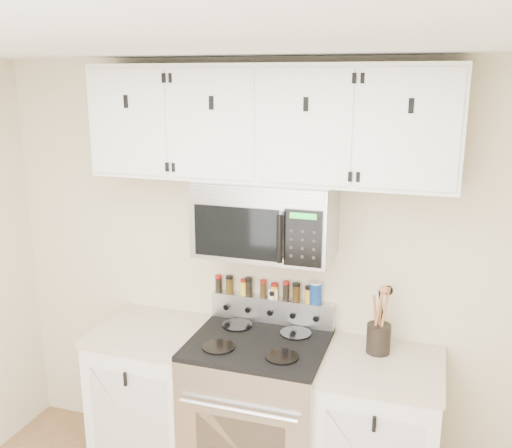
{
  "coord_description": "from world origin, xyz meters",
  "views": [
    {
      "loc": [
        0.9,
        -1.38,
        2.39
      ],
      "look_at": [
        -0.02,
        1.45,
        1.62
      ],
      "focal_mm": 40.0,
      "sensor_mm": 36.0,
      "label": 1
    }
  ],
  "objects": [
    {
      "name": "ceiling",
      "position": [
        0.0,
        0.0,
        2.5
      ],
      "size": [
        3.5,
        3.5,
        0.01
      ],
      "primitive_type": "cube",
      "color": "white",
      "rests_on": "back_wall"
    },
    {
      "name": "upper_cabinets",
      "position": [
        -0.0,
        1.58,
        2.15
      ],
      "size": [
        2.0,
        0.35,
        0.62
      ],
      "color": "white",
      "rests_on": "back_wall"
    },
    {
      "name": "spice_jar_7",
      "position": [
        0.08,
        1.71,
        1.16
      ],
      "size": [
        0.04,
        0.04,
        0.11
      ],
      "color": "black",
      "rests_on": "range"
    },
    {
      "name": "spice_jar_9",
      "position": [
        0.22,
        1.71,
        1.15
      ],
      "size": [
        0.04,
        0.04,
        0.1
      ],
      "color": "gold",
      "rests_on": "range"
    },
    {
      "name": "spice_jar_2",
      "position": [
        -0.18,
        1.71,
        1.15
      ],
      "size": [
        0.04,
        0.04,
        0.1
      ],
      "color": "yellow",
      "rests_on": "range"
    },
    {
      "name": "salt_canister",
      "position": [
        0.26,
        1.71,
        1.17
      ],
      "size": [
        0.07,
        0.07,
        0.13
      ],
      "color": "navy",
      "rests_on": "range"
    },
    {
      "name": "spice_jar_4",
      "position": [
        -0.15,
        1.71,
        1.16
      ],
      "size": [
        0.04,
        0.04,
        0.11
      ],
      "color": "black",
      "rests_on": "range"
    },
    {
      "name": "kitchen_timer",
      "position": [
        0.0,
        1.71,
        1.13
      ],
      "size": [
        0.06,
        0.06,
        0.06
      ],
      "primitive_type": "cube",
      "rotation": [
        0.0,
        0.0,
        0.24
      ],
      "color": "silver",
      "rests_on": "range"
    },
    {
      "name": "spice_jar_3",
      "position": [
        -0.15,
        1.71,
        1.15
      ],
      "size": [
        0.04,
        0.04,
        0.1
      ],
      "color": "black",
      "rests_on": "range"
    },
    {
      "name": "spice_jar_5",
      "position": [
        -0.06,
        1.71,
        1.15
      ],
      "size": [
        0.04,
        0.04,
        0.11
      ],
      "color": "#3D250E",
      "rests_on": "range"
    },
    {
      "name": "spice_jar_6",
      "position": [
        0.01,
        1.71,
        1.15
      ],
      "size": [
        0.04,
        0.04,
        0.09
      ],
      "color": "gold",
      "rests_on": "range"
    },
    {
      "name": "range",
      "position": [
        0.0,
        1.43,
        0.49
      ],
      "size": [
        0.76,
        0.65,
        1.1
      ],
      "color": "#B7B7BA",
      "rests_on": "floor"
    },
    {
      "name": "microwave",
      "position": [
        0.0,
        1.55,
        1.63
      ],
      "size": [
        0.76,
        0.44,
        0.42
      ],
      "color": "#9E9EA3",
      "rests_on": "back_wall"
    },
    {
      "name": "back_wall",
      "position": [
        0.0,
        1.75,
        1.25
      ],
      "size": [
        3.5,
        0.01,
        2.5
      ],
      "primitive_type": "cube",
      "color": "beige",
      "rests_on": "floor"
    },
    {
      "name": "utensil_crock",
      "position": [
        0.65,
        1.55,
        1.02
      ],
      "size": [
        0.13,
        0.13,
        0.38
      ],
      "color": "black",
      "rests_on": "base_cabinet_right"
    },
    {
      "name": "base_cabinet_left",
      "position": [
        -0.69,
        1.45,
        0.46
      ],
      "size": [
        0.64,
        0.62,
        0.92
      ],
      "color": "white",
      "rests_on": "floor"
    },
    {
      "name": "spice_jar_0",
      "position": [
        -0.35,
        1.71,
        1.15
      ],
      "size": [
        0.04,
        0.04,
        0.11
      ],
      "color": "black",
      "rests_on": "range"
    },
    {
      "name": "base_cabinet_right",
      "position": [
        0.69,
        1.45,
        0.46
      ],
      "size": [
        0.64,
        0.62,
        0.92
      ],
      "color": "white",
      "rests_on": "floor"
    },
    {
      "name": "spice_jar_8",
      "position": [
        0.14,
        1.71,
        1.16
      ],
      "size": [
        0.05,
        0.05,
        0.11
      ],
      "color": "#3B270E",
      "rests_on": "range"
    },
    {
      "name": "spice_jar_1",
      "position": [
        -0.28,
        1.71,
        1.15
      ],
      "size": [
        0.05,
        0.05,
        0.11
      ],
      "color": "#442F10",
      "rests_on": "range"
    }
  ]
}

